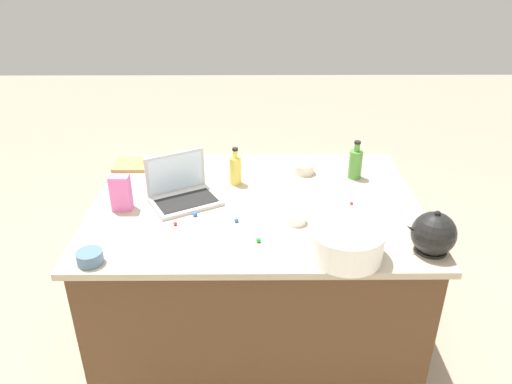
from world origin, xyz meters
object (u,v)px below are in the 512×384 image
(mixing_bowl_large, at_px, (347,242))
(ramekin_wide, at_px, (304,169))
(ramekin_small, at_px, (90,257))
(candy_bag, at_px, (121,193))
(bottle_olive, at_px, (355,163))
(bottle_oil, at_px, (236,170))
(butter_stick_left, at_px, (153,160))
(kettle, at_px, (433,234))
(cutting_board, at_px, (145,164))
(laptop, at_px, (182,192))
(ramekin_medium, at_px, (296,218))

(mixing_bowl_large, height_order, ramekin_wide, mixing_bowl_large)
(ramekin_small, distance_m, candy_bag, 0.44)
(bottle_olive, xyz_separation_m, bottle_oil, (0.63, 0.07, -0.00))
(mixing_bowl_large, distance_m, butter_stick_left, 1.28)
(bottle_olive, height_order, candy_bag, bottle_olive)
(mixing_bowl_large, relative_size, kettle, 1.41)
(mixing_bowl_large, relative_size, cutting_board, 0.92)
(kettle, distance_m, ramekin_small, 1.36)
(ramekin_wide, bearing_deg, laptop, 26.17)
(bottle_oil, bearing_deg, bottle_olive, -173.91)
(cutting_board, xyz_separation_m, candy_bag, (0.01, 0.49, 0.08))
(ramekin_medium, relative_size, candy_bag, 0.51)
(cutting_board, bearing_deg, bottle_oil, 156.22)
(bottle_olive, xyz_separation_m, ramekin_small, (1.17, 0.76, -0.06))
(bottle_olive, height_order, ramekin_small, bottle_olive)
(kettle, xyz_separation_m, ramekin_small, (1.36, 0.08, -0.05))
(ramekin_wide, distance_m, candy_bag, 0.97)
(laptop, distance_m, bottle_oil, 0.31)
(laptop, relative_size, ramekin_small, 3.67)
(mixing_bowl_large, relative_size, ramekin_wide, 2.88)
(bottle_olive, bearing_deg, candy_bag, 16.11)
(kettle, bearing_deg, mixing_bowl_large, 6.27)
(cutting_board, relative_size, ramekin_small, 3.19)
(ramekin_small, bearing_deg, kettle, -176.79)
(candy_bag, bearing_deg, ramekin_wide, -156.43)
(kettle, height_order, ramekin_small, kettle)
(candy_bag, bearing_deg, butter_stick_left, -96.50)
(ramekin_medium, bearing_deg, mixing_bowl_large, 124.04)
(laptop, distance_m, butter_stick_left, 0.46)
(bottle_oil, relative_size, kettle, 0.92)
(mixing_bowl_large, relative_size, ramekin_small, 2.92)
(ramekin_medium, bearing_deg, bottle_oil, -54.56)
(bottle_olive, xyz_separation_m, kettle, (-0.18, 0.69, -0.00))
(ramekin_wide, bearing_deg, mixing_bowl_large, 96.74)
(mixing_bowl_large, bearing_deg, laptop, -33.88)
(laptop, distance_m, bottle_olive, 0.91)
(candy_bag, bearing_deg, ramekin_medium, 170.78)
(cutting_board, relative_size, ramekin_medium, 3.77)
(laptop, xyz_separation_m, bottle_olive, (-0.88, -0.25, 0.04))
(kettle, distance_m, cutting_board, 1.58)
(mixing_bowl_large, distance_m, kettle, 0.36)
(bottle_oil, height_order, ramekin_small, bottle_oil)
(butter_stick_left, xyz_separation_m, ramekin_wide, (-0.83, 0.10, -0.01))
(ramekin_medium, bearing_deg, laptop, -21.92)
(laptop, distance_m, mixing_bowl_large, 0.86)
(laptop, xyz_separation_m, ramekin_medium, (-0.53, 0.21, -0.02))
(bottle_oil, bearing_deg, butter_stick_left, -26.01)
(bottle_oil, bearing_deg, laptop, 35.75)
(cutting_board, height_order, ramekin_small, ramekin_small)
(laptop, relative_size, ramekin_medium, 4.34)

